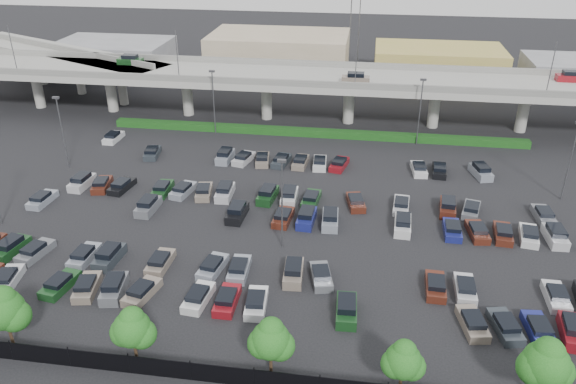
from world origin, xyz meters
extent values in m
plane|color=black|center=(0.00, 0.00, 0.00)|extent=(280.00, 280.00, 0.00)
cube|color=#97978F|center=(0.00, 32.00, 7.25)|extent=(150.00, 13.00, 1.10)
cube|color=#64635F|center=(0.00, 25.75, 8.30)|extent=(150.00, 0.50, 1.00)
cube|color=#64635F|center=(0.00, 38.25, 8.30)|extent=(150.00, 0.50, 1.00)
cylinder|color=#97978F|center=(-51.00, 32.00, 3.35)|extent=(1.80, 1.80, 6.70)
cube|color=#64635F|center=(-51.00, 32.00, 6.50)|extent=(2.60, 9.75, 0.50)
cylinder|color=#97978F|center=(-37.00, 32.00, 3.35)|extent=(1.80, 1.80, 6.70)
cube|color=#64635F|center=(-37.00, 32.00, 6.50)|extent=(2.60, 9.75, 0.50)
cylinder|color=#97978F|center=(-23.00, 32.00, 3.35)|extent=(1.80, 1.80, 6.70)
cube|color=#64635F|center=(-23.00, 32.00, 6.50)|extent=(2.60, 9.75, 0.50)
cylinder|color=#97978F|center=(-9.00, 32.00, 3.35)|extent=(1.80, 1.80, 6.70)
cube|color=#64635F|center=(-9.00, 32.00, 6.50)|extent=(2.60, 9.75, 0.50)
cylinder|color=#97978F|center=(5.00, 32.00, 3.35)|extent=(1.80, 1.80, 6.70)
cube|color=#64635F|center=(5.00, 32.00, 6.50)|extent=(2.60, 9.75, 0.50)
cylinder|color=#97978F|center=(19.00, 32.00, 3.35)|extent=(1.80, 1.80, 6.70)
cube|color=#64635F|center=(19.00, 32.00, 6.50)|extent=(2.60, 9.75, 0.50)
cylinder|color=#97978F|center=(33.00, 32.00, 3.35)|extent=(1.80, 1.80, 6.70)
cube|color=#64635F|center=(33.00, 32.00, 6.50)|extent=(2.60, 9.75, 0.50)
cube|color=#163F1A|center=(-34.00, 35.00, 8.32)|extent=(4.40, 1.82, 1.05)
cube|color=black|center=(-34.00, 35.00, 9.14)|extent=(2.60, 1.60, 0.65)
cube|color=slate|center=(6.00, 29.00, 8.32)|extent=(4.40, 1.82, 1.05)
cube|color=black|center=(6.00, 29.00, 9.14)|extent=(2.60, 1.60, 0.65)
cube|color=maroon|center=(40.00, 35.00, 8.32)|extent=(4.40, 1.82, 1.05)
cube|color=black|center=(40.00, 35.00, 9.14)|extent=(2.60, 1.60, 0.65)
cylinder|color=#46474B|center=(-50.00, 25.90, 11.80)|extent=(0.14, 0.14, 8.00)
cylinder|color=#46474B|center=(-22.00, 25.90, 11.80)|extent=(0.14, 0.14, 8.00)
cylinder|color=#46474B|center=(6.00, 25.90, 11.80)|extent=(0.14, 0.14, 8.00)
cylinder|color=#46474B|center=(34.00, 25.90, 11.80)|extent=(0.14, 0.14, 8.00)
cube|color=#97978F|center=(-52.00, 43.00, 7.25)|extent=(50.93, 30.13, 1.10)
cube|color=#64635F|center=(-52.00, 43.00, 8.30)|extent=(47.34, 22.43, 1.00)
cylinder|color=#97978F|center=(-69.22, 51.03, 3.35)|extent=(1.60, 1.60, 6.70)
cylinder|color=#97978F|center=(-58.34, 45.96, 3.35)|extent=(1.60, 1.60, 6.70)
cylinder|color=#97978F|center=(-47.47, 40.89, 3.35)|extent=(1.60, 1.60, 6.70)
cylinder|color=#97978F|center=(-36.59, 35.82, 3.35)|extent=(1.60, 1.60, 6.70)
cube|color=#103811|center=(0.00, 25.00, 0.55)|extent=(66.00, 1.60, 1.10)
cube|color=black|center=(0.00, -28.00, 0.90)|extent=(70.00, 0.06, 1.80)
cylinder|color=black|center=(-19.00, -28.00, 1.00)|extent=(0.10, 0.10, 2.00)
cylinder|color=black|center=(-14.00, -28.00, 1.00)|extent=(0.10, 0.10, 2.00)
cylinder|color=black|center=(-9.00, -28.00, 1.00)|extent=(0.10, 0.10, 2.00)
cylinder|color=black|center=(-4.00, -28.00, 1.00)|extent=(0.10, 0.10, 2.00)
cylinder|color=black|center=(1.00, -28.00, 1.00)|extent=(0.10, 0.10, 2.00)
cylinder|color=#332316|center=(-20.00, -26.45, 1.09)|extent=(0.26, 0.26, 2.18)
sphere|color=#195216|center=(-20.00, -26.45, 3.76)|extent=(3.39, 3.39, 3.39)
sphere|color=#195216|center=(-19.21, -26.35, 3.15)|extent=(2.67, 2.67, 2.67)
sphere|color=#195216|center=(-19.96, -26.33, 4.73)|extent=(2.30, 2.30, 2.30)
cylinder|color=#332316|center=(-9.00, -26.67, 0.98)|extent=(0.26, 0.26, 1.96)
sphere|color=#195216|center=(-9.00, -26.67, 3.37)|extent=(3.04, 3.04, 3.04)
sphere|color=#195216|center=(-8.29, -26.57, 2.82)|extent=(2.39, 2.39, 2.39)
sphere|color=#195216|center=(-9.60, -26.75, 3.04)|extent=(2.39, 2.39, 2.39)
sphere|color=#195216|center=(-8.96, -26.55, 4.24)|extent=(2.06, 2.06, 2.06)
cylinder|color=#332316|center=(2.00, -26.39, 0.99)|extent=(0.26, 0.26, 1.97)
sphere|color=#195216|center=(2.00, -26.39, 3.39)|extent=(3.07, 3.07, 3.07)
sphere|color=#195216|center=(2.71, -26.29, 2.85)|extent=(2.41, 2.41, 2.41)
sphere|color=#195216|center=(1.40, -26.47, 3.07)|extent=(2.41, 2.41, 2.41)
sphere|color=#195216|center=(2.04, -26.27, 4.27)|extent=(2.08, 2.08, 2.08)
cylinder|color=#332316|center=(12.00, -26.82, 0.90)|extent=(0.26, 0.26, 1.80)
sphere|color=#195216|center=(12.00, -26.82, 3.09)|extent=(2.79, 2.79, 2.79)
sphere|color=#195216|center=(12.65, -26.72, 2.59)|extent=(2.19, 2.19, 2.19)
sphere|color=#195216|center=(11.45, -26.90, 2.79)|extent=(2.19, 2.19, 2.19)
sphere|color=#195216|center=(12.04, -26.70, 3.89)|extent=(1.89, 1.89, 1.89)
sphere|color=#195216|center=(22.00, -26.38, 3.80)|extent=(3.43, 3.43, 3.43)
sphere|color=#195216|center=(22.80, -26.28, 3.19)|extent=(2.70, 2.70, 2.70)
sphere|color=#195216|center=(21.33, -26.46, 3.43)|extent=(2.70, 2.70, 2.70)
sphere|color=#195216|center=(22.04, -26.26, 4.78)|extent=(2.33, 2.33, 2.33)
cube|color=#B9B9BE|center=(-25.50, -18.50, 0.41)|extent=(2.52, 4.64, 0.82)
cube|color=black|center=(-25.50, -18.70, 1.04)|extent=(1.96, 2.53, 0.50)
cube|color=#163F1A|center=(-20.00, -18.50, 0.41)|extent=(2.48, 4.63, 0.82)
cube|color=black|center=(-20.00, -18.70, 1.04)|extent=(1.94, 2.52, 0.50)
cube|color=slate|center=(-17.25, -18.50, 0.41)|extent=(2.58, 4.65, 0.82)
cube|color=black|center=(-17.25, -18.70, 1.04)|extent=(1.99, 2.55, 0.50)
cube|color=#5B5E64|center=(-14.50, -18.50, 0.53)|extent=(2.47, 4.63, 1.05)
cube|color=black|center=(-14.50, -18.50, 1.34)|extent=(1.98, 2.81, 0.65)
cube|color=slate|center=(-11.75, -18.50, 0.41)|extent=(2.73, 4.69, 0.82)
cube|color=black|center=(-11.75, -18.70, 1.04)|extent=(2.06, 2.59, 0.50)
cube|color=silver|center=(-6.25, -18.50, 0.41)|extent=(2.25, 4.56, 0.82)
cube|color=black|center=(-6.25, -18.70, 1.04)|extent=(1.82, 2.45, 0.50)
cube|color=maroon|center=(-3.50, -18.50, 0.41)|extent=(1.83, 4.41, 0.82)
cube|color=black|center=(-3.50, -18.70, 1.04)|extent=(1.61, 2.31, 0.50)
cube|color=silver|center=(-0.75, -18.50, 0.41)|extent=(2.15, 4.53, 0.82)
cube|color=black|center=(-0.75, -18.70, 1.04)|extent=(1.77, 2.42, 0.50)
cube|color=#163F1A|center=(7.50, -18.50, 0.53)|extent=(2.00, 4.47, 1.05)
cube|color=black|center=(7.50, -18.50, 1.34)|extent=(1.71, 2.67, 0.65)
cube|color=slate|center=(18.50, -18.50, 0.41)|extent=(2.57, 4.65, 0.82)
cube|color=black|center=(18.50, -18.70, 1.04)|extent=(1.98, 2.55, 0.50)
cube|color=#2B3137|center=(21.25, -18.50, 0.41)|extent=(2.68, 4.68, 0.82)
cube|color=black|center=(21.25, -18.70, 1.04)|extent=(2.04, 2.58, 0.50)
cube|color=navy|center=(24.00, -18.50, 0.41)|extent=(2.19, 4.54, 0.82)
cube|color=black|center=(24.00, -18.70, 1.04)|extent=(1.79, 2.43, 0.50)
cube|color=maroon|center=(26.75, -18.50, 0.53)|extent=(2.27, 4.57, 1.05)
cube|color=black|center=(26.75, -18.50, 1.34)|extent=(1.87, 2.75, 0.65)
cube|color=#163F1A|center=(-28.25, -13.50, 0.53)|extent=(2.49, 4.63, 1.05)
cube|color=black|center=(-28.25, -13.50, 1.34)|extent=(1.99, 2.82, 0.65)
cube|color=#5B5E64|center=(-25.50, -13.50, 0.41)|extent=(2.58, 4.65, 0.82)
cube|color=black|center=(-25.50, -13.70, 1.04)|extent=(1.99, 2.55, 0.50)
cube|color=gray|center=(-20.00, -13.50, 0.41)|extent=(2.01, 4.48, 0.82)
cube|color=black|center=(-20.00, -13.70, 1.04)|extent=(1.70, 2.37, 0.50)
cube|color=#2B3137|center=(-17.25, -13.50, 0.53)|extent=(2.07, 4.50, 1.05)
cube|color=black|center=(-17.25, -13.50, 1.34)|extent=(1.75, 2.69, 0.65)
cube|color=slate|center=(-11.75, -13.50, 0.41)|extent=(1.93, 4.44, 0.82)
cube|color=black|center=(-11.75, -13.70, 1.04)|extent=(1.66, 2.34, 0.50)
cube|color=gray|center=(-6.25, -13.50, 0.41)|extent=(2.50, 4.63, 0.82)
cube|color=black|center=(-6.25, -13.70, 1.04)|extent=(1.95, 2.53, 0.50)
cube|color=gray|center=(-3.50, -13.50, 0.41)|extent=(1.97, 4.46, 0.82)
cube|color=black|center=(-3.50, -13.70, 1.04)|extent=(1.68, 2.35, 0.50)
cube|color=slate|center=(2.00, -13.50, 0.53)|extent=(2.09, 4.50, 1.05)
cube|color=black|center=(2.00, -13.50, 1.34)|extent=(1.76, 2.69, 0.65)
cube|color=#5B5E64|center=(4.75, -13.50, 0.41)|extent=(2.77, 4.70, 0.82)
cube|color=black|center=(4.75, -13.69, 1.04)|extent=(2.08, 2.60, 0.50)
cube|color=#4D1F14|center=(15.75, -13.50, 0.41)|extent=(1.96, 4.46, 0.82)
cube|color=black|center=(15.75, -13.70, 1.04)|extent=(1.68, 2.35, 0.50)
cube|color=#B9B9BE|center=(18.50, -13.50, 0.41)|extent=(1.91, 4.44, 0.82)
cube|color=black|center=(18.50, -13.70, 1.04)|extent=(1.65, 2.33, 0.50)
cube|color=#B9B9BE|center=(26.75, -13.50, 0.41)|extent=(1.88, 4.43, 0.82)
cube|color=black|center=(26.75, -13.70, 1.04)|extent=(1.63, 2.32, 0.50)
cube|color=gray|center=(-31.00, -2.50, 0.41)|extent=(2.07, 4.50, 0.82)
cube|color=black|center=(-31.00, -2.70, 1.04)|extent=(1.73, 2.39, 0.50)
cube|color=#5B5E64|center=(-17.25, -2.50, 0.53)|extent=(2.03, 4.48, 1.05)
cube|color=black|center=(-17.25, -2.50, 1.34)|extent=(1.72, 2.67, 0.65)
cube|color=black|center=(-6.25, -2.50, 0.53)|extent=(2.03, 4.48, 1.05)
cube|color=black|center=(-6.25, -2.50, 1.34)|extent=(1.72, 2.67, 0.65)
cube|color=#4D1F14|center=(-0.75, -2.50, 0.41)|extent=(2.19, 4.54, 0.82)
cube|color=black|center=(-0.75, -2.70, 1.04)|extent=(1.79, 2.43, 0.50)
cube|color=navy|center=(2.00, -2.50, 0.53)|extent=(2.05, 4.49, 1.05)
cube|color=black|center=(2.00, -2.50, 1.34)|extent=(1.74, 2.68, 0.65)
cube|color=gray|center=(4.75, -2.50, 0.53)|extent=(2.05, 4.49, 1.05)
cube|color=black|center=(4.75, -2.50, 1.34)|extent=(1.74, 2.68, 0.65)
cube|color=silver|center=(13.00, -2.50, 0.53)|extent=(2.03, 4.48, 1.05)
cube|color=black|center=(13.00, -2.50, 1.34)|extent=(1.73, 2.68, 0.65)
cube|color=navy|center=(18.50, -2.50, 0.41)|extent=(1.89, 4.43, 0.82)
cube|color=black|center=(18.50, -2.70, 1.04)|extent=(1.64, 2.32, 0.50)
cube|color=#4D1F14|center=(21.25, -2.50, 0.41)|extent=(2.34, 4.59, 0.82)
cube|color=black|center=(21.25, -2.70, 1.04)|extent=(1.87, 2.48, 0.50)
cube|color=#4D1F14|center=(24.00, -2.50, 0.41)|extent=(2.22, 4.55, 0.82)
cube|color=black|center=(24.00, -2.70, 1.04)|extent=(1.81, 2.44, 0.50)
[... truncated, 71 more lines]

